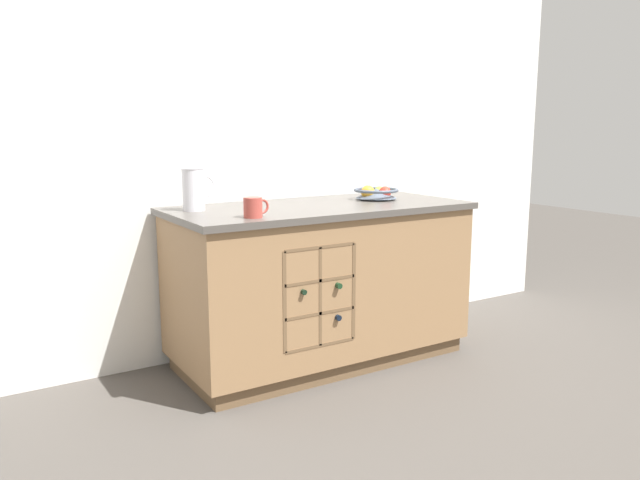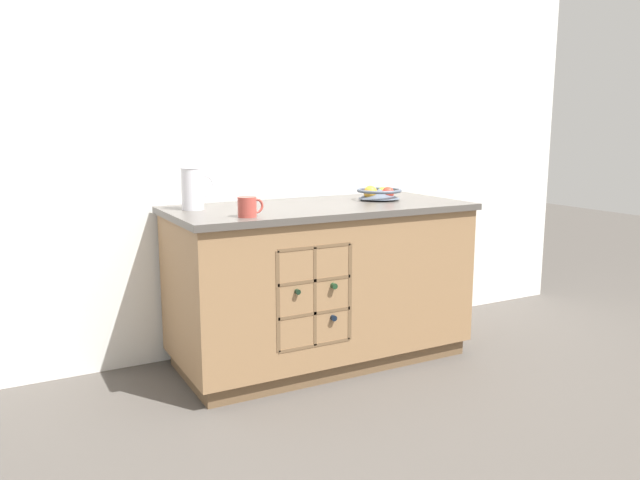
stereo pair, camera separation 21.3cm
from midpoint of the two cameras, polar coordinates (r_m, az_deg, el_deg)
ground_plane at (r=3.63m, az=1.71°, el=-10.81°), size 14.00×14.00×0.00m
back_wall at (r=3.76m, az=-1.48°, el=9.80°), size 4.40×0.06×2.55m
kitchen_island at (r=3.49m, az=1.74°, el=-3.93°), size 1.65×0.75×0.89m
fruit_bowl at (r=3.68m, az=7.06°, el=4.30°), size 0.26×0.26×0.09m
white_pitcher at (r=3.26m, az=-9.71°, el=4.74°), size 0.18×0.12×0.22m
ceramic_mug at (r=2.96m, az=-4.57°, el=3.03°), size 0.13×0.09×0.10m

